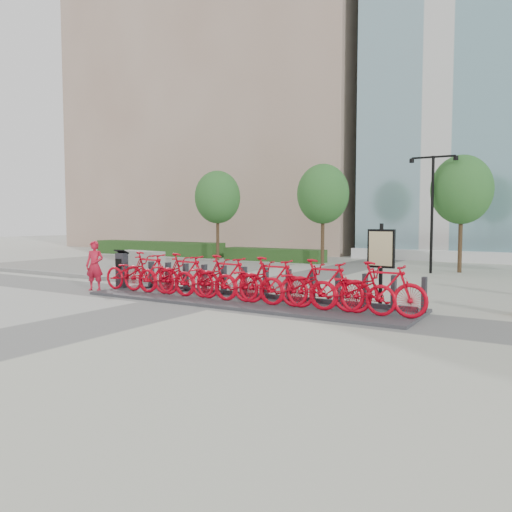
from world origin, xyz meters
The scene contains 28 objects.
ground centered at (0.00, 0.00, 0.00)m, with size 120.00×120.00×0.00m, color #A9AA96.
tan_building centered at (-16.00, 26.00, 15.00)m, with size 26.00×16.00×30.00m, color tan.
gravel_patch centered at (-10.00, 7.00, 0.01)m, with size 14.00×14.00×0.00m, color #5B5952.
curb centered at (-10.00, 1.90, 0.07)m, with size 14.00×0.25×0.15m, color gray.
hedge_a centered at (-14.00, 13.50, 0.45)m, with size 10.00×1.40×0.90m, color #153F11.
hedge_b centered at (-5.00, 13.20, 0.35)m, with size 6.00×1.20×0.70m, color #153F11.
tree_0 centered at (-8.00, 12.00, 3.59)m, with size 2.60×2.60×5.10m.
tree_1 centered at (-1.50, 12.00, 3.59)m, with size 2.60×2.60×5.10m.
tree_2 centered at (5.00, 12.00, 3.59)m, with size 2.60×2.60×5.10m.
streetlamp centered at (4.00, 11.00, 3.13)m, with size 2.00×0.20×5.00m.
dock_pad centered at (1.30, 0.30, 0.04)m, with size 9.60×2.40×0.08m, color #38383C.
dock_rail_posts centered at (1.72, 0.77, 0.51)m, with size 8.74×0.50×0.85m, color #29282E, non-canonical shape.
bike_0 centered at (-2.60, -0.05, 0.64)m, with size 0.74×2.11×1.11m, color #BC0113.
bike_1 centered at (-1.88, -0.05, 0.70)m, with size 0.58×2.05×1.23m, color #BC0113.
bike_2 centered at (-1.16, -0.05, 0.64)m, with size 0.74×2.11×1.11m, color #BC0113.
bike_3 centered at (-0.44, -0.05, 0.70)m, with size 0.58×2.05×1.23m, color #BC0113.
bike_4 centered at (0.28, -0.05, 0.64)m, with size 0.74×2.11×1.11m, color #BC0113.
bike_5 centered at (1.00, -0.05, 0.70)m, with size 0.58×2.05×1.23m, color #BC0113.
bike_6 centered at (1.72, -0.05, 0.64)m, with size 0.74×2.11×1.11m, color #BC0113.
bike_7 centered at (2.44, -0.05, 0.70)m, with size 0.58×2.05×1.23m, color #BC0113.
bike_8 centered at (3.16, -0.05, 0.64)m, with size 0.74×2.11×1.11m, color #BC0113.
bike_9 centered at (3.88, -0.05, 0.70)m, with size 0.58×2.05×1.23m, color #BC0113.
bike_10 centered at (4.60, -0.05, 0.64)m, with size 0.74×2.11×1.11m, color #BC0113.
bike_11 centered at (5.32, -0.05, 0.70)m, with size 0.58×2.05×1.23m, color #BC0113.
kiosk centered at (-3.44, 0.37, 0.68)m, with size 0.42×0.36×1.24m.
worker_red centered at (-4.08, -0.19, 0.80)m, with size 0.59×0.38×1.61m, color #B8132B.
jersey_barrier centered at (-7.12, 5.03, 0.46)m, with size 2.38×0.65×0.92m, color #97998A.
map_sign centered at (4.82, 1.41, 1.44)m, with size 0.72×0.17×2.18m.
Camera 1 is at (8.74, -11.13, 2.24)m, focal length 35.00 mm.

